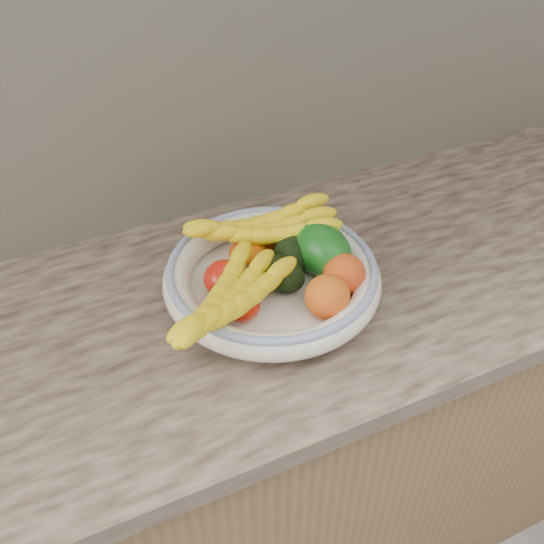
{
  "coord_description": "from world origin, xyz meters",
  "views": [
    {
      "loc": [
        -0.35,
        0.92,
        1.65
      ],
      "look_at": [
        0.0,
        1.66,
        0.96
      ],
      "focal_mm": 40.0,
      "sensor_mm": 36.0,
      "label": 1
    }
  ],
  "objects_px": {
    "fruit_bowl": "(272,277)",
    "green_mango": "(320,249)",
    "banana_bunch_back": "(261,232)",
    "banana_bunch_front": "(228,303)"
  },
  "relations": [
    {
      "from": "fruit_bowl",
      "to": "green_mango",
      "type": "height_order",
      "value": "green_mango"
    },
    {
      "from": "banana_bunch_back",
      "to": "banana_bunch_front",
      "type": "bearing_deg",
      "value": -118.06
    },
    {
      "from": "banana_bunch_front",
      "to": "green_mango",
      "type": "bearing_deg",
      "value": -17.03
    },
    {
      "from": "fruit_bowl",
      "to": "banana_bunch_front",
      "type": "height_order",
      "value": "banana_bunch_front"
    },
    {
      "from": "banana_bunch_back",
      "to": "banana_bunch_front",
      "type": "relative_size",
      "value": 1.0
    },
    {
      "from": "green_mango",
      "to": "banana_bunch_front",
      "type": "distance_m",
      "value": 0.22
    },
    {
      "from": "banana_bunch_front",
      "to": "banana_bunch_back",
      "type": "bearing_deg",
      "value": 14.17
    },
    {
      "from": "fruit_bowl",
      "to": "banana_bunch_back",
      "type": "bearing_deg",
      "value": 78.42
    },
    {
      "from": "fruit_bowl",
      "to": "banana_bunch_front",
      "type": "xyz_separation_m",
      "value": [
        -0.11,
        -0.07,
        0.03
      ]
    },
    {
      "from": "banana_bunch_back",
      "to": "fruit_bowl",
      "type": "bearing_deg",
      "value": -89.46
    }
  ]
}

